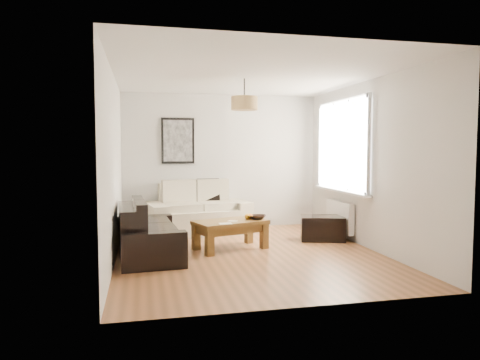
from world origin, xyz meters
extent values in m
plane|color=brown|center=(0.00, 0.00, 0.00)|extent=(4.50, 4.50, 0.00)
cube|color=white|center=(1.82, 0.80, 0.38)|extent=(0.10, 0.90, 0.52)
cylinder|color=tan|center=(0.00, 0.30, 2.23)|extent=(0.40, 0.40, 0.20)
cube|color=black|center=(1.45, 0.67, 0.21)|extent=(0.83, 0.66, 0.41)
cube|color=black|center=(-0.86, 2.00, 0.76)|extent=(0.42, 0.22, 0.40)
cube|color=black|center=(-0.31, 2.00, 0.77)|extent=(0.43, 0.16, 0.42)
imported|color=black|center=(0.23, 0.38, 0.48)|extent=(0.34, 0.34, 0.06)
sphere|color=orange|center=(0.08, 0.43, 0.49)|extent=(0.09, 0.09, 0.09)
sphere|color=orange|center=(0.13, 0.46, 0.49)|extent=(0.09, 0.09, 0.08)
sphere|color=#ED5114|center=(0.07, 0.44, 0.49)|extent=(0.06, 0.06, 0.06)
cube|color=white|center=(-0.33, 0.09, 0.45)|extent=(0.19, 0.13, 0.01)
camera|label=1|loc=(-1.51, -6.19, 1.54)|focal=32.84mm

